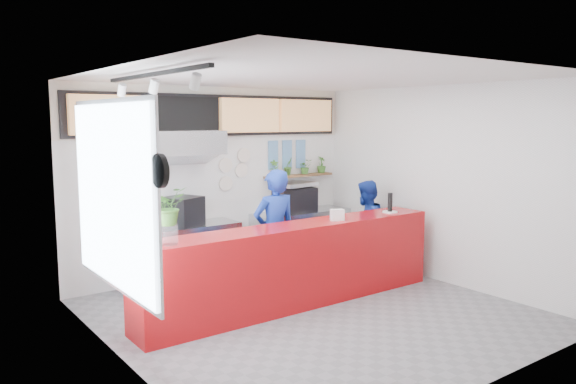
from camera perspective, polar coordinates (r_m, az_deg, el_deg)
floor at (r=7.43m, az=2.66°, el=-12.19°), size 5.00×5.00×0.00m
ceiling at (r=7.02m, az=2.81°, el=11.57°), size 5.00×5.00×0.00m
wall_back at (r=9.13m, az=-7.25°, el=1.13°), size 5.00×0.00×5.00m
wall_left at (r=5.83m, az=-16.67°, el=-2.68°), size 0.00×5.00×5.00m
wall_right at (r=8.85m, az=15.36°, el=0.73°), size 0.00×5.00×5.00m
service_counter at (r=7.56m, az=0.75°, el=-7.45°), size 4.50×0.60×1.10m
cream_band at (r=9.06m, az=-7.34°, el=8.05°), size 5.00×0.02×0.80m
prep_bench at (r=8.68m, az=-10.80°, el=-6.31°), size 1.80×0.60×0.90m
panini_oven at (r=8.56m, az=-10.66°, el=-1.93°), size 0.64×0.64×0.44m
extraction_hood at (r=8.40m, az=-10.93°, el=4.96°), size 1.20×0.70×0.35m
hood_lip at (r=8.41m, az=-10.90°, el=3.60°), size 1.20×0.69×0.31m
right_bench at (r=9.87m, az=1.35°, el=-4.52°), size 1.80×0.60×0.90m
espresso_machine at (r=9.66m, az=0.67°, el=-0.78°), size 0.73×0.57×0.43m
espresso_tray at (r=9.63m, az=0.68°, el=0.81°), size 0.76×0.58×0.06m
herb_shelf at (r=9.92m, az=1.12°, el=1.69°), size 1.40×0.18×0.04m
menu_board_far_left at (r=8.24m, az=-17.71°, el=7.48°), size 1.10×0.10×0.55m
menu_board_mid_left at (r=8.69m, az=-10.40°, el=7.69°), size 1.10×0.10×0.55m
menu_board_mid_right at (r=9.26m, az=-3.89°, el=7.77°), size 1.10×0.10×0.55m
menu_board_far_right at (r=9.94m, az=1.80°, el=7.76°), size 1.10×0.10×0.55m
soffit at (r=9.04m, az=-7.24°, el=7.74°), size 4.80×0.04×0.65m
window_pane at (r=6.09m, az=-17.44°, el=-0.39°), size 0.04×2.20×1.90m
window_frame at (r=6.10m, az=-17.27°, el=-0.37°), size 0.03×2.30×2.00m
wall_clock_rim at (r=4.95m, az=-12.91°, el=2.11°), size 0.05×0.30×0.30m
wall_clock_face at (r=4.96m, az=-12.59°, el=2.13°), size 0.02×0.26×0.26m
track_rail at (r=5.91m, az=-13.49°, el=11.57°), size 0.05×2.40×0.04m
dec_plate_a at (r=9.15m, az=-6.37°, el=2.73°), size 0.24×0.03×0.24m
dec_plate_b at (r=9.31m, az=-4.76°, el=2.21°), size 0.24×0.03×0.24m
dec_plate_c at (r=9.18m, az=-6.34°, el=0.86°), size 0.24×0.03×0.24m
dec_plate_d at (r=9.32m, az=-4.52°, el=3.76°), size 0.24×0.03×0.24m
photo_frame_a at (r=9.65m, az=-1.53°, el=4.50°), size 0.20×0.02×0.25m
photo_frame_b at (r=9.83m, az=-0.09°, el=4.56°), size 0.20×0.02×0.25m
photo_frame_c at (r=10.01m, az=1.30°, el=4.61°), size 0.20×0.02×0.25m
photo_frame_d at (r=9.67m, az=-1.52°, el=3.02°), size 0.20×0.02×0.25m
photo_frame_e at (r=9.84m, az=-0.09°, el=3.10°), size 0.20×0.02×0.25m
photo_frame_f at (r=10.02m, az=1.29°, el=3.18°), size 0.20×0.02×0.25m
staff_center at (r=7.89m, az=-1.36°, el=-4.20°), size 0.70×0.49×1.80m
staff_right at (r=9.23m, az=7.90°, el=-3.50°), size 0.89×0.80×1.51m
herb_a at (r=9.59m, az=-1.40°, el=2.46°), size 0.17×0.14×0.28m
herb_b at (r=9.77m, az=0.04°, el=2.64°), size 0.21×0.19×0.31m
herb_c at (r=10.00m, az=1.76°, el=2.59°), size 0.28×0.26×0.26m
herb_d at (r=10.23m, az=3.42°, el=2.80°), size 0.21×0.20×0.30m
glass_vase at (r=6.41m, az=-11.98°, el=-4.19°), size 0.21×0.21×0.24m
basil_vase at (r=6.36m, az=-12.06°, el=-1.43°), size 0.47×0.44×0.42m
napkin_holder at (r=7.77m, az=5.01°, el=-2.34°), size 0.21×0.17×0.16m
white_plate at (r=8.56m, az=10.31°, el=-2.00°), size 0.24×0.24×0.02m
pepper_mill at (r=8.53m, az=10.33°, el=-1.03°), size 0.09×0.09×0.28m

